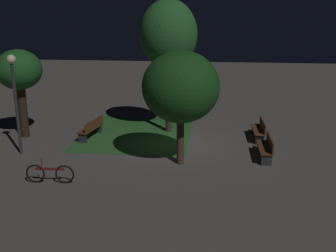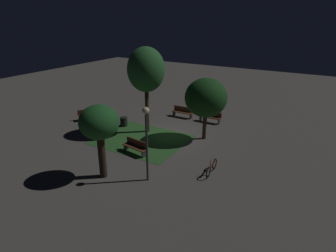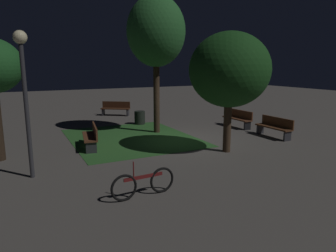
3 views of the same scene
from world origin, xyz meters
name	(u,v)px [view 2 (image 2 of 3)]	position (x,y,z in m)	size (l,w,h in m)	color
ground_plane	(173,135)	(0.00, 0.00, 0.00)	(60.00, 60.00, 0.00)	#56514C
grass_lawn	(142,140)	(1.48, 1.79, 0.01)	(6.05, 5.11, 0.01)	#2D6028
bench_lawn_edge	(210,116)	(-1.26, -3.96, 0.48)	(1.80, 0.49, 0.88)	#512D19
bench_front_left	(183,112)	(1.26, -3.96, 0.48)	(1.81, 0.51, 0.88)	brown
bench_front_right	(89,114)	(7.68, 0.58, 0.48)	(1.40, 1.76, 0.88)	#422314
bench_path_side	(136,146)	(0.58, 3.73, 0.48)	(1.85, 0.76, 0.88)	brown
tree_near_wall	(99,124)	(0.41, 6.90, 3.04)	(2.06, 2.06, 4.04)	#2D2116
tree_right_canopy	(206,98)	(-2.20, -0.61, 2.98)	(2.87, 2.87, 4.32)	#423021
tree_back_left	(146,70)	(1.99, 0.32, 4.60)	(2.65, 2.65, 6.22)	#38281C
lamp_post_plaza_east	(146,131)	(-1.86, 5.99, 2.80)	(0.36, 0.36, 4.05)	#333338
trash_bin	(124,122)	(4.25, 0.30, 0.36)	(0.57, 0.57, 0.72)	black
bicycle	(212,168)	(-4.51, 3.65, 0.34)	(0.15, 1.68, 0.93)	black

